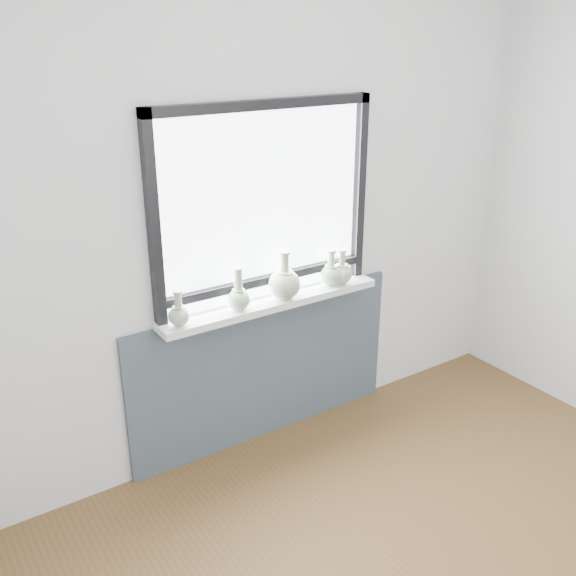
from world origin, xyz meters
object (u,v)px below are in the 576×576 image
vase_b (239,297)px  vase_c (284,283)px  vase_a (179,314)px  vase_e (342,272)px  vase_d (331,274)px  windowsill (272,302)px

vase_b → vase_c: vase_c is taller
vase_a → vase_e: (1.02, 0.01, 0.01)m
vase_b → vase_a: bearing=-179.5°
vase_a → vase_b: 0.34m
vase_b → vase_e: bearing=0.2°
vase_b → vase_d: vase_b is taller
windowsill → vase_e: bearing=-2.6°
vase_c → vase_a: bearing=179.8°
vase_a → vase_d: bearing=1.1°
vase_c → vase_d: size_ratio=1.28×
windowsill → vase_e: size_ratio=6.45×
windowsill → vase_d: 0.40m
vase_d → vase_a: bearing=-178.9°
vase_e → vase_b: bearing=-179.8°
windowsill → vase_d: vase_d is taller
vase_c → vase_d: bearing=3.5°
windowsill → vase_a: 0.57m
windowsill → vase_c: size_ratio=4.84×
windowsill → vase_e: 0.47m
windowsill → vase_c: 0.13m
vase_a → vase_e: vase_e is taller
vase_a → vase_c: size_ratio=0.68×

